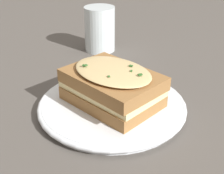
% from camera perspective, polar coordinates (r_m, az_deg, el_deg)
% --- Properties ---
extents(ground_plane, '(2.40, 2.40, 0.00)m').
position_cam_1_polar(ground_plane, '(0.49, 3.23, -4.20)').
color(ground_plane, '#514C47').
extents(dinner_plate, '(0.23, 0.23, 0.01)m').
position_cam_1_polar(dinner_plate, '(0.48, 0.00, -3.34)').
color(dinner_plate, white).
rests_on(dinner_plate, ground_plane).
extents(sandwich, '(0.17, 0.17, 0.06)m').
position_cam_1_polar(sandwich, '(0.46, 0.04, 0.20)').
color(sandwich, olive).
rests_on(sandwich, dinner_plate).
extents(water_glass, '(0.07, 0.07, 0.10)m').
position_cam_1_polar(water_glass, '(0.70, -2.26, 10.55)').
color(water_glass, silver).
rests_on(water_glass, ground_plane).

